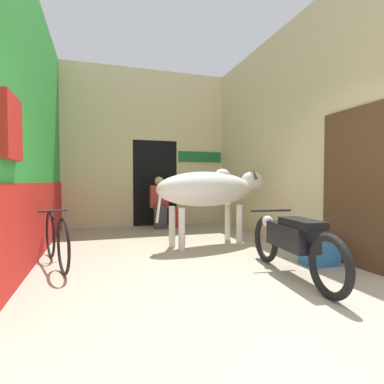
{
  "coord_description": "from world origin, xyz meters",
  "views": [
    {
      "loc": [
        -1.21,
        -2.19,
        1.13
      ],
      "look_at": [
        0.25,
        2.43,
        0.96
      ],
      "focal_mm": 28.0,
      "sensor_mm": 36.0,
      "label": 1
    }
  ],
  "objects_px": {
    "shopkeeper_seated": "(159,201)",
    "plastic_stool": "(177,218)",
    "cow": "(211,189)",
    "motorcycle_near": "(292,241)",
    "crate": "(319,254)",
    "bicycle": "(56,239)"
  },
  "relations": [
    {
      "from": "cow",
      "to": "motorcycle_near",
      "type": "distance_m",
      "value": 2.08
    },
    {
      "from": "plastic_stool",
      "to": "cow",
      "type": "bearing_deg",
      "value": -88.15
    },
    {
      "from": "cow",
      "to": "plastic_stool",
      "type": "xyz_separation_m",
      "value": [
        -0.07,
        2.1,
        -0.75
      ]
    },
    {
      "from": "cow",
      "to": "plastic_stool",
      "type": "relative_size",
      "value": 5.12
    },
    {
      "from": "shopkeeper_seated",
      "to": "crate",
      "type": "height_order",
      "value": "shopkeeper_seated"
    },
    {
      "from": "shopkeeper_seated",
      "to": "plastic_stool",
      "type": "bearing_deg",
      "value": 0.05
    },
    {
      "from": "motorcycle_near",
      "to": "shopkeeper_seated",
      "type": "height_order",
      "value": "shopkeeper_seated"
    },
    {
      "from": "cow",
      "to": "bicycle",
      "type": "distance_m",
      "value": 2.62
    },
    {
      "from": "cow",
      "to": "motorcycle_near",
      "type": "xyz_separation_m",
      "value": [
        0.25,
        -1.99,
        -0.56
      ]
    },
    {
      "from": "cow",
      "to": "plastic_stool",
      "type": "distance_m",
      "value": 2.23
    },
    {
      "from": "motorcycle_near",
      "to": "crate",
      "type": "height_order",
      "value": "motorcycle_near"
    },
    {
      "from": "shopkeeper_seated",
      "to": "crate",
      "type": "distance_m",
      "value": 4.06
    },
    {
      "from": "cow",
      "to": "shopkeeper_seated",
      "type": "xyz_separation_m",
      "value": [
        -0.52,
        2.1,
        -0.33
      ]
    },
    {
      "from": "motorcycle_near",
      "to": "plastic_stool",
      "type": "xyz_separation_m",
      "value": [
        -0.32,
        4.1,
        -0.19
      ]
    },
    {
      "from": "bicycle",
      "to": "cow",
      "type": "bearing_deg",
      "value": 13.99
    },
    {
      "from": "bicycle",
      "to": "plastic_stool",
      "type": "height_order",
      "value": "bicycle"
    },
    {
      "from": "shopkeeper_seated",
      "to": "crate",
      "type": "bearing_deg",
      "value": -69.01
    },
    {
      "from": "motorcycle_near",
      "to": "bicycle",
      "type": "relative_size",
      "value": 1.23
    },
    {
      "from": "cow",
      "to": "bicycle",
      "type": "xyz_separation_m",
      "value": [
        -2.47,
        -0.61,
        -0.63
      ]
    },
    {
      "from": "bicycle",
      "to": "plastic_stool",
      "type": "distance_m",
      "value": 3.63
    },
    {
      "from": "plastic_stool",
      "to": "shopkeeper_seated",
      "type": "bearing_deg",
      "value": -179.95
    },
    {
      "from": "plastic_stool",
      "to": "crate",
      "type": "distance_m",
      "value": 3.89
    }
  ]
}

